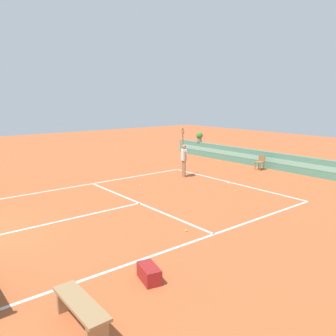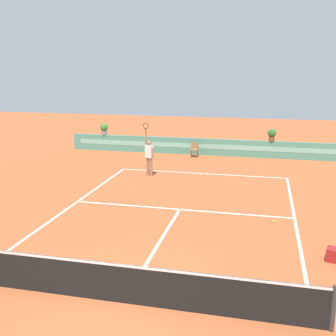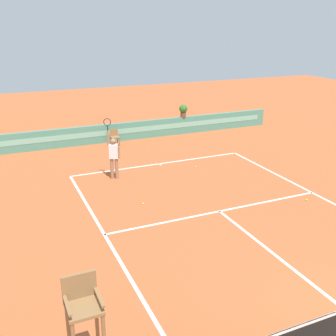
{
  "view_description": "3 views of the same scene",
  "coord_description": "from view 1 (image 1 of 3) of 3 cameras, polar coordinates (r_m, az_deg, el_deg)",
  "views": [
    {
      "loc": [
        10.98,
        -0.95,
        4.13
      ],
      "look_at": [
        -0.97,
        8.66,
        1.0
      ],
      "focal_mm": 36.58,
      "sensor_mm": 36.0,
      "label": 1
    },
    {
      "loc": [
        2.86,
        -7.74,
        5.12
      ],
      "look_at": [
        -0.97,
        8.66,
        1.0
      ],
      "focal_mm": 43.75,
      "sensor_mm": 36.0,
      "label": 2
    },
    {
      "loc": [
        -6.74,
        -4.54,
        6.18
      ],
      "look_at": [
        -0.97,
        8.66,
        1.0
      ],
      "focal_mm": 43.27,
      "sensor_mm": 36.0,
      "label": 3
    }
  ],
  "objects": [
    {
      "name": "tennis_ball_by_sideline",
      "position": [
        11.0,
        3.04,
        -10.34
      ],
      "size": [
        0.07,
        0.07,
        0.07
      ],
      "primitive_type": "sphere",
      "color": "#CCE033",
      "rests_on": "ground"
    },
    {
      "name": "tennis_ball_mid_court",
      "position": [
        15.71,
        11.21,
        -3.81
      ],
      "size": [
        0.07,
        0.07,
        0.07
      ],
      "primitive_type": "sphere",
      "color": "#CCE033",
      "rests_on": "ground"
    },
    {
      "name": "ground_plane",
      "position": [
        13.63,
        -6.18,
        -6.16
      ],
      "size": [
        60.0,
        60.0,
        0.0
      ],
      "primitive_type": "plane",
      "color": "#B2562D"
    },
    {
      "name": "court_lines",
      "position": [
        14.01,
        -3.7,
        -5.61
      ],
      "size": [
        8.32,
        11.94,
        0.01
      ],
      "color": "white",
      "rests_on": "ground"
    },
    {
      "name": "potted_plant_far_left",
      "position": [
        25.08,
        5.27,
        5.27
      ],
      "size": [
        0.48,
        0.48,
        0.72
      ],
      "color": "gray",
      "rests_on": "back_wall_barrier"
    },
    {
      "name": "gear_bag",
      "position": [
        8.24,
        -3.17,
        -17.13
      ],
      "size": [
        0.77,
        0.52,
        0.36
      ],
      "primitive_type": "cube",
      "rotation": [
        0.0,
        0.0,
        -0.24
      ],
      "color": "maroon",
      "rests_on": "ground"
    },
    {
      "name": "bench_courtside",
      "position": [
        6.92,
        -14.33,
        -21.68
      ],
      "size": [
        1.6,
        0.44,
        0.51
      ],
      "color": "#99754C",
      "rests_on": "ground"
    },
    {
      "name": "tennis_ball_near_baseline",
      "position": [
        16.48,
        -4.59,
        -2.9
      ],
      "size": [
        0.07,
        0.07,
        0.07
      ],
      "primitive_type": "sphere",
      "color": "#CCE033",
      "rests_on": "ground"
    },
    {
      "name": "back_wall_barrier",
      "position": [
        20.84,
        18.57,
        0.9
      ],
      "size": [
        18.0,
        0.21,
        1.0
      ],
      "color": "#4C8E7A",
      "rests_on": "ground"
    },
    {
      "name": "ball_kid_chair",
      "position": [
        20.81,
        15.14,
        1.03
      ],
      "size": [
        0.44,
        0.44,
        0.85
      ],
      "color": "olive",
      "rests_on": "ground"
    },
    {
      "name": "tennis_player",
      "position": [
        18.17,
        2.65,
        1.77
      ],
      "size": [
        0.58,
        0.34,
        2.58
      ],
      "color": "#9E7051",
      "rests_on": "ground"
    }
  ]
}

